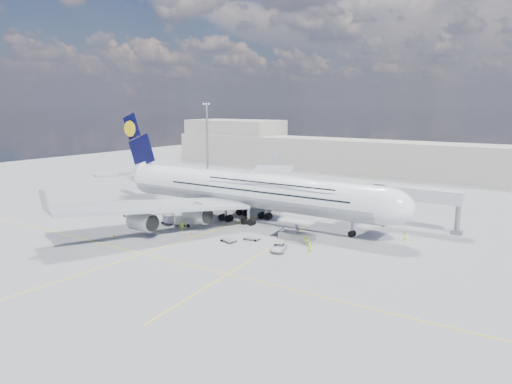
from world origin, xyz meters
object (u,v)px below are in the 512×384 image
Objects in this scene: airliner at (246,189)px; cone_wing_left_inner at (267,203)px; cone_tail at (144,206)px; jet_bridge at (397,196)px; cone_wing_right_inner at (191,233)px; catering_truck_outer at (291,184)px; crew_nose at (405,237)px; dolly_nose_near at (228,240)px; cone_nose at (412,239)px; dolly_row_b at (182,221)px; dolly_row_a at (130,215)px; cone_wing_left_outer at (254,199)px; crew_van at (310,247)px; baggage_tug at (186,222)px; crew_wing at (138,223)px; service_van at (279,247)px; light_mast at (207,142)px; cargo_loader at (296,232)px; crew_loader at (307,241)px; catering_truck_inner at (218,198)px; dolly_row_c at (168,219)px; crew_tug at (182,226)px; dolly_nose_far at (252,238)px; dolly_back at (181,212)px.

cone_wing_left_inner is (-5.85, 17.04, -6.57)m from airliner.
jet_bridge is at bearing 13.28° from cone_tail.
cone_wing_right_inner is at bearing -139.85° from jet_bridge.
catering_truck_outer reaches higher than crew_nose.
cone_nose is (27.71, 19.88, -0.04)m from dolly_nose_near.
dolly_row_b is at bearing -52.33° from catering_truck_outer.
cone_wing_left_inner reaches higher than dolly_row_a.
airliner is at bearing -59.40° from cone_wing_left_outer.
cone_wing_left_outer is at bearing -55.38° from catering_truck_outer.
catering_truck_outer is at bearing 105.47° from cone_wing_left_inner.
crew_van is 41.22m from cone_wing_left_inner.
baggage_tug reaches higher than crew_wing.
service_van is 5.38m from crew_van.
light_mast is 7.60× the size of dolly_nose_near.
crew_van is (46.08, -0.51, 0.52)m from dolly_row_a.
crew_loader is at bearing -36.11° from cargo_loader.
jet_bridge is 2.89× the size of catering_truck_inner.
dolly_row_c reaches higher than cone_wing_left_inner.
jet_bridge reaches higher than crew_tug.
cargo_loader is at bearing 10.35° from crew_van.
jet_bridge reaches higher than dolly_nose_near.
catering_truck_outer is (3.52, 29.85, 0.02)m from catering_truck_inner.
airliner is 139.86× the size of cone_wing_left_outer.
catering_truck_inner is (-22.91, 25.65, 1.44)m from dolly_nose_near.
jet_bridge is at bearing 40.15° from cone_wing_right_inner.
airliner reaches higher than dolly_nose_far.
dolly_nose_far is at bearing -55.93° from cone_wing_left_outer.
airliner is 23.58× the size of dolly_back.
cone_nose is (35.04, 3.88, -6.57)m from airliner.
crew_van is at bearing 9.01° from service_van.
cargo_loader is 4.99× the size of crew_nose.
dolly_row_b is 0.53× the size of catering_truck_inner.
airliner is 46.31× the size of crew_nose.
cone_tail is (-23.17, -19.93, -0.02)m from cone_wing_left_inner.
light_mast is at bearing 141.44° from catering_truck_inner.
crew_wing is 35.72m from cone_wing_left_inner.
jet_bridge reaches higher than dolly_row_b.
cone_tail is at bearing -139.30° from cone_wing_left_inner.
cone_nose is at bearing 26.73° from service_van.
cargo_loader is at bearing -30.18° from dolly_back.
jet_bridge is at bearing 20.31° from airliner.
cone_wing_left_inner is (-15.94, 29.49, -0.05)m from dolly_nose_far.
cone_wing_right_inner is (3.77, -32.79, -0.05)m from cone_wing_left_inner.
crew_loader reaches higher than dolly_nose_far.
light_mast is at bearing 16.40° from crew_van.
dolly_row_c is at bearing -28.11° from cone_tail.
crew_loader is 3.73m from crew_van.
cone_nose is (75.30, -31.12, -12.91)m from light_mast.
cone_wing_left_outer is at bearing 52.51° from cone_tail.
cone_wing_left_outer is (-4.39, 31.13, -0.54)m from baggage_tug.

